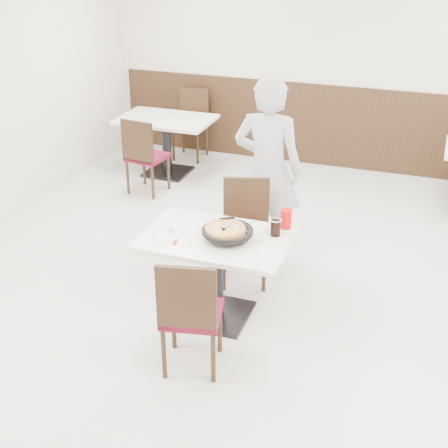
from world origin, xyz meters
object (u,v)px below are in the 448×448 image
(pizza, at_px, (225,230))
(bg_chair_left_far, at_px, (190,125))
(chair_near, at_px, (192,311))
(bg_table_left, at_px, (167,146))
(red_cup, at_px, (286,219))
(pizza_pan, at_px, (227,234))
(diner_person, at_px, (268,170))
(main_table, at_px, (216,277))
(bg_chair_left_near, at_px, (147,155))
(side_plate, at_px, (166,237))
(cola_glass, at_px, (275,228))
(chair_far, at_px, (245,235))

(pizza, distance_m, bg_chair_left_far, 3.98)
(chair_near, xyz_separation_m, bg_table_left, (-1.84, 3.57, -0.10))
(red_cup, xyz_separation_m, bg_table_left, (-2.26, 2.56, -0.45))
(red_cup, bearing_deg, pizza_pan, -136.98)
(diner_person, distance_m, bg_table_left, 2.59)
(main_table, height_order, chair_near, chair_near)
(main_table, relative_size, bg_chair_left_near, 1.26)
(bg_chair_left_far, bearing_deg, side_plate, 109.34)
(diner_person, xyz_separation_m, bg_chair_left_far, (-1.80, 2.38, -0.43))
(diner_person, bearing_deg, chair_near, 88.43)
(pizza_pan, relative_size, pizza, 0.97)
(chair_near, height_order, cola_glass, chair_near)
(bg_table_left, bearing_deg, main_table, -58.58)
(cola_glass, bearing_deg, bg_chair_left_near, 136.50)
(pizza_pan, height_order, bg_table_left, pizza_pan)
(diner_person, bearing_deg, red_cup, 114.80)
(bg_chair_left_near, bearing_deg, pizza_pan, -43.89)
(cola_glass, bearing_deg, red_cup, 74.83)
(chair_near, bearing_deg, pizza, 76.53)
(pizza_pan, xyz_separation_m, bg_chair_left_near, (-1.83, 2.26, -0.32))
(main_table, distance_m, chair_far, 0.64)
(chair_far, bearing_deg, pizza_pan, 79.24)
(bg_chair_left_near, bearing_deg, chair_far, -35.30)
(chair_far, bearing_deg, bg_table_left, -67.16)
(main_table, distance_m, bg_chair_left_near, 2.84)
(chair_near, height_order, pizza, chair_near)
(pizza, relative_size, diner_person, 0.18)
(main_table, bearing_deg, diner_person, 85.92)
(chair_near, xyz_separation_m, bg_chair_left_near, (-1.79, 2.92, 0.00))
(side_plate, distance_m, bg_table_left, 3.38)
(side_plate, bearing_deg, main_table, 21.96)
(side_plate, height_order, bg_chair_left_far, bg_chair_left_far)
(cola_glass, xyz_separation_m, diner_person, (-0.36, 0.99, 0.09))
(side_plate, height_order, bg_chair_left_near, bg_chair_left_near)
(chair_far, relative_size, red_cup, 5.94)
(main_table, height_order, bg_chair_left_far, bg_chair_left_far)
(pizza_pan, height_order, cola_glass, cola_glass)
(main_table, relative_size, bg_table_left, 1.00)
(cola_glass, height_order, red_cup, red_cup)
(side_plate, xyz_separation_m, bg_chair_left_near, (-1.37, 2.40, -0.28))
(chair_near, distance_m, pizza, 0.76)
(pizza, relative_size, side_plate, 1.74)
(cola_glass, height_order, bg_chair_left_far, bg_chair_left_far)
(pizza_pan, bearing_deg, cola_glass, 30.13)
(chair_far, distance_m, pizza, 0.70)
(chair_near, relative_size, red_cup, 5.94)
(pizza_pan, xyz_separation_m, pizza, (-0.03, 0.03, 0.02))
(chair_near, xyz_separation_m, diner_person, (0.02, 1.84, 0.43))
(pizza, relative_size, red_cup, 2.09)
(red_cup, bearing_deg, bg_chair_left_near, 139.36)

